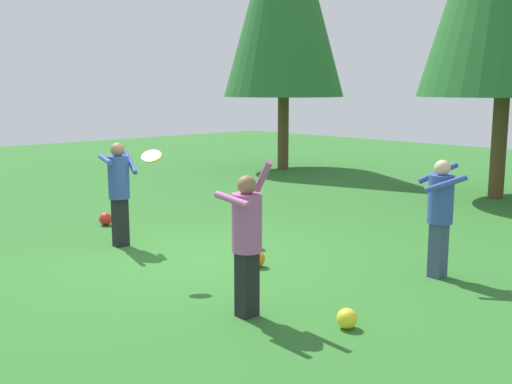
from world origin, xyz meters
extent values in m
plane|color=#2D6B28|center=(0.00, 0.00, 0.00)|extent=(40.00, 40.00, 0.00)
cube|color=black|center=(2.37, -1.01, 0.38)|extent=(0.19, 0.22, 0.76)
cylinder|color=#A85693|center=(2.37, -1.01, 1.08)|extent=(0.34, 0.34, 0.66)
sphere|color=#8C6647|center=(2.37, -1.01, 1.51)|extent=(0.21, 0.21, 0.21)
cylinder|color=#A85693|center=(2.36, -1.21, 1.37)|extent=(0.57, 0.12, 0.12)
cylinder|color=#A85693|center=(2.39, -0.81, 1.53)|extent=(0.38, 0.10, 0.51)
cube|color=black|center=(-1.34, -0.42, 0.40)|extent=(0.19, 0.22, 0.79)
cylinder|color=#334C9E|center=(-1.34, -0.42, 1.14)|extent=(0.34, 0.34, 0.69)
sphere|color=#8C6647|center=(-1.34, -0.42, 1.59)|extent=(0.22, 0.22, 0.22)
cylinder|color=#334C9E|center=(-1.28, -0.22, 1.37)|extent=(0.56, 0.23, 0.35)
cylinder|color=#334C9E|center=(-1.39, -0.61, 1.44)|extent=(0.59, 0.24, 0.12)
cube|color=#38476B|center=(3.09, 1.88, 0.38)|extent=(0.19, 0.22, 0.76)
cylinder|color=#334C9E|center=(3.09, 1.88, 1.08)|extent=(0.34, 0.34, 0.66)
sphere|color=beige|center=(3.09, 1.88, 1.51)|extent=(0.21, 0.21, 0.21)
cylinder|color=#334C9E|center=(3.23, 1.74, 1.32)|extent=(0.45, 0.45, 0.26)
cylinder|color=#334C9E|center=(2.95, 2.02, 1.41)|extent=(0.44, 0.44, 0.31)
cylinder|color=yellow|center=(0.33, -0.88, 1.65)|extent=(0.37, 0.36, 0.15)
sphere|color=white|center=(0.30, 1.04, 0.12)|extent=(0.25, 0.25, 0.25)
sphere|color=red|center=(-2.87, 0.17, 0.12)|extent=(0.25, 0.25, 0.25)
sphere|color=yellow|center=(3.38, -0.47, 0.11)|extent=(0.22, 0.22, 0.22)
sphere|color=orange|center=(1.05, 0.39, 0.12)|extent=(0.25, 0.25, 0.25)
cylinder|color=brown|center=(-6.23, 8.41, 2.08)|extent=(0.35, 0.35, 4.17)
cylinder|color=brown|center=(0.83, 8.36, 2.15)|extent=(0.35, 0.35, 4.29)
camera|label=1|loc=(7.24, -5.45, 2.56)|focal=42.71mm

